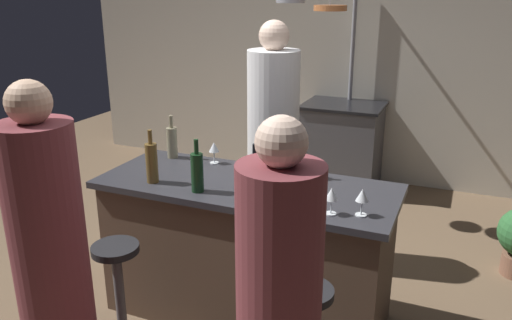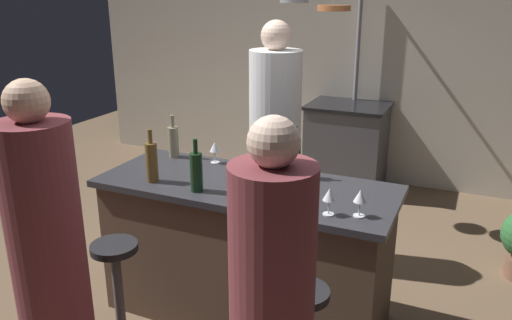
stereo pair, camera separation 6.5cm
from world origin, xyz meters
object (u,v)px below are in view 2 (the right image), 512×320
(bar_stool_left, at_px, (118,292))
(wine_glass_by_chef, at_px, (360,197))
(wine_bottle_red, at_px, (196,171))
(wine_glass_near_right_guest, at_px, (329,196))
(wine_bottle_amber, at_px, (152,161))
(guest_left, at_px, (50,262))
(chef, at_px, (275,153))
(mixing_bowl_wooden, at_px, (285,186))
(wine_bottle_green, at_px, (295,157))
(wine_glass_near_left_guest, at_px, (215,148))
(pepper_mill, at_px, (256,174))
(wine_bottle_white, at_px, (173,141))
(mixing_bowl_blue, at_px, (258,174))
(stove_range, at_px, (346,146))
(wine_bottle_dark, at_px, (253,178))

(bar_stool_left, relative_size, wine_glass_by_chef, 4.66)
(wine_bottle_red, distance_m, wine_glass_near_right_guest, 0.79)
(wine_bottle_amber, bearing_deg, wine_glass_near_right_guest, -1.74)
(guest_left, bearing_deg, chef, 76.91)
(guest_left, relative_size, mixing_bowl_wooden, 8.47)
(wine_bottle_green, distance_m, wine_bottle_red, 0.62)
(bar_stool_left, bearing_deg, wine_bottle_green, 48.55)
(wine_bottle_green, bearing_deg, wine_glass_near_left_guest, 176.11)
(mixing_bowl_wooden, bearing_deg, pepper_mill, -163.33)
(wine_bottle_white, distance_m, wine_glass_near_left_guest, 0.32)
(wine_bottle_amber, distance_m, mixing_bowl_blue, 0.64)
(chef, distance_m, wine_glass_near_right_guest, 1.27)
(bar_stool_left, xyz_separation_m, wine_bottle_amber, (-0.02, 0.42, 0.65))
(stove_range, height_order, mixing_bowl_blue, mixing_bowl_blue)
(wine_bottle_dark, distance_m, wine_glass_near_right_guest, 0.44)
(wine_bottle_red, relative_size, wine_glass_by_chef, 2.13)
(wine_bottle_white, bearing_deg, wine_bottle_dark, -29.89)
(wine_glass_near_left_guest, xyz_separation_m, mixing_bowl_wooden, (0.61, -0.30, -0.07))
(wine_bottle_dark, height_order, wine_glass_near_right_guest, wine_bottle_dark)
(mixing_bowl_blue, bearing_deg, wine_glass_by_chef, -22.94)
(mixing_bowl_wooden, bearing_deg, wine_bottle_amber, -168.55)
(wine_bottle_red, bearing_deg, mixing_bowl_blue, 54.28)
(wine_glass_near_left_guest, xyz_separation_m, wine_glass_by_chef, (1.08, -0.45, 0.00))
(stove_range, relative_size, wine_bottle_red, 2.86)
(wine_glass_near_right_guest, relative_size, wine_glass_by_chef, 1.00)
(wine_glass_by_chef, bearing_deg, stove_range, 105.46)
(guest_left, distance_m, wine_bottle_dark, 1.10)
(bar_stool_left, distance_m, pepper_mill, 1.03)
(guest_left, distance_m, wine_glass_by_chef, 1.55)
(wine_glass_near_right_guest, distance_m, wine_glass_near_left_guest, 1.05)
(pepper_mill, bearing_deg, guest_left, -125.77)
(mixing_bowl_wooden, bearing_deg, wine_bottle_white, 162.37)
(wine_bottle_green, bearing_deg, stove_range, 95.87)
(wine_bottle_red, distance_m, mixing_bowl_wooden, 0.51)
(pepper_mill, bearing_deg, wine_bottle_white, 156.11)
(mixing_bowl_wooden, bearing_deg, wine_bottle_red, -158.58)
(wine_bottle_green, distance_m, wine_bottle_white, 0.90)
(wine_glass_by_chef, bearing_deg, wine_bottle_green, 140.91)
(bar_stool_left, xyz_separation_m, wine_bottle_white, (-0.16, 0.87, 0.64))
(wine_bottle_dark, bearing_deg, wine_glass_by_chef, 2.21)
(wine_bottle_green, distance_m, mixing_bowl_blue, 0.25)
(chef, bearing_deg, wine_bottle_green, -57.91)
(wine_bottle_red, xyz_separation_m, wine_glass_near_left_guest, (-0.14, 0.48, -0.01))
(stove_range, distance_m, wine_glass_by_chef, 2.80)
(stove_range, height_order, pepper_mill, pepper_mill)
(wine_bottle_green, bearing_deg, pepper_mill, -111.80)
(wine_glass_by_chef, bearing_deg, pepper_mill, 170.70)
(bar_stool_left, distance_m, wine_glass_by_chef, 1.45)
(chef, xyz_separation_m, wine_bottle_green, (0.37, -0.59, 0.19))
(wine_bottle_dark, bearing_deg, mixing_bowl_wooden, 55.39)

